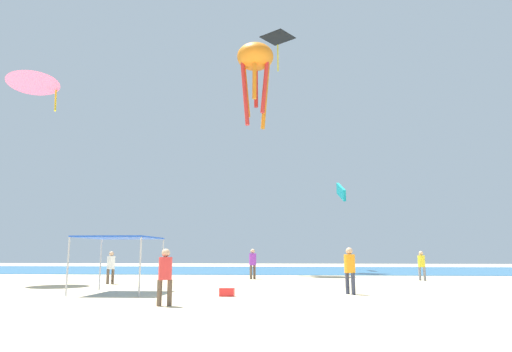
{
  "coord_description": "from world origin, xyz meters",
  "views": [
    {
      "loc": [
        1.56,
        -17.11,
        1.63
      ],
      "look_at": [
        -0.82,
        12.74,
        6.78
      ],
      "focal_mm": 31.54,
      "sensor_mm": 36.0,
      "label": 1
    }
  ],
  "objects_px": {
    "person_leftmost": "(165,272)",
    "person_central": "(253,261)",
    "person_far_shore": "(422,263)",
    "kite_delta_pink": "(34,80)",
    "kite_diamond_black": "(278,39)",
    "person_near_tent": "(111,265)",
    "kite_octopus_orange": "(255,61)",
    "kite_parafoil_teal": "(341,192)",
    "cooler_box": "(227,292)",
    "canopy_tent": "(120,240)",
    "person_rightmost": "(350,267)"
  },
  "relations": [
    {
      "from": "person_leftmost",
      "to": "person_far_shore",
      "type": "xyz_separation_m",
      "value": [
        11.81,
        14.17,
        -0.01
      ]
    },
    {
      "from": "person_near_tent",
      "to": "kite_delta_pink",
      "type": "xyz_separation_m",
      "value": [
        -5.45,
        0.25,
        10.83
      ]
    },
    {
      "from": "person_near_tent",
      "to": "kite_delta_pink",
      "type": "height_order",
      "value": "kite_delta_pink"
    },
    {
      "from": "person_far_shore",
      "to": "person_leftmost",
      "type": "bearing_deg",
      "value": 96.32
    },
    {
      "from": "person_leftmost",
      "to": "kite_parafoil_teal",
      "type": "xyz_separation_m",
      "value": [
        8.86,
        29.94,
        6.5
      ]
    },
    {
      "from": "person_near_tent",
      "to": "person_leftmost",
      "type": "height_order",
      "value": "person_leftmost"
    },
    {
      "from": "person_far_shore",
      "to": "cooler_box",
      "type": "xyz_separation_m",
      "value": [
        -10.32,
        -10.8,
        -0.86
      ]
    },
    {
      "from": "person_near_tent",
      "to": "kite_parafoil_teal",
      "type": "distance_m",
      "value": 25.72
    },
    {
      "from": "kite_octopus_orange",
      "to": "kite_delta_pink",
      "type": "distance_m",
      "value": 17.74
    },
    {
      "from": "kite_octopus_orange",
      "to": "person_near_tent",
      "type": "bearing_deg",
      "value": -31.53
    },
    {
      "from": "person_rightmost",
      "to": "cooler_box",
      "type": "distance_m",
      "value": 5.06
    },
    {
      "from": "kite_octopus_orange",
      "to": "canopy_tent",
      "type": "bearing_deg",
      "value": -15.17
    },
    {
      "from": "person_rightmost",
      "to": "person_far_shore",
      "type": "height_order",
      "value": "person_rightmost"
    },
    {
      "from": "canopy_tent",
      "to": "kite_diamond_black",
      "type": "relative_size",
      "value": 0.87
    },
    {
      "from": "canopy_tent",
      "to": "person_rightmost",
      "type": "xyz_separation_m",
      "value": [
        9.57,
        0.16,
        -1.1
      ]
    },
    {
      "from": "kite_octopus_orange",
      "to": "kite_parafoil_teal",
      "type": "bearing_deg",
      "value": 136.94
    },
    {
      "from": "kite_parafoil_teal",
      "to": "kite_diamond_black",
      "type": "bearing_deg",
      "value": -65.63
    },
    {
      "from": "person_near_tent",
      "to": "kite_octopus_orange",
      "type": "relative_size",
      "value": 0.24
    },
    {
      "from": "person_central",
      "to": "person_rightmost",
      "type": "xyz_separation_m",
      "value": [
        4.85,
        -10.39,
        -0.03
      ]
    },
    {
      "from": "person_leftmost",
      "to": "kite_octopus_orange",
      "type": "height_order",
      "value": "kite_octopus_orange"
    },
    {
      "from": "person_central",
      "to": "kite_delta_pink",
      "type": "distance_m",
      "value": 17.33
    },
    {
      "from": "person_leftmost",
      "to": "person_rightmost",
      "type": "bearing_deg",
      "value": -157.93
    },
    {
      "from": "person_near_tent",
      "to": "kite_octopus_orange",
      "type": "xyz_separation_m",
      "value": [
        6.89,
        11.59,
        16.63
      ]
    },
    {
      "from": "person_leftmost",
      "to": "kite_diamond_black",
      "type": "height_order",
      "value": "kite_diamond_black"
    },
    {
      "from": "kite_octopus_orange",
      "to": "person_far_shore",
      "type": "bearing_deg",
      "value": 55.12
    },
    {
      "from": "person_leftmost",
      "to": "kite_delta_pink",
      "type": "height_order",
      "value": "kite_delta_pink"
    },
    {
      "from": "person_leftmost",
      "to": "kite_diamond_black",
      "type": "distance_m",
      "value": 34.04
    },
    {
      "from": "person_near_tent",
      "to": "kite_parafoil_teal",
      "type": "height_order",
      "value": "kite_parafoil_teal"
    },
    {
      "from": "person_central",
      "to": "cooler_box",
      "type": "xyz_separation_m",
      "value": [
        0.02,
        -11.59,
        -0.94
      ]
    },
    {
      "from": "person_leftmost",
      "to": "person_near_tent",
      "type": "bearing_deg",
      "value": -73.31
    },
    {
      "from": "kite_delta_pink",
      "to": "person_central",
      "type": "bearing_deg",
      "value": 169.46
    },
    {
      "from": "person_leftmost",
      "to": "kite_parafoil_teal",
      "type": "relative_size",
      "value": 0.47
    },
    {
      "from": "cooler_box",
      "to": "kite_delta_pink",
      "type": "relative_size",
      "value": 0.14
    },
    {
      "from": "person_far_shore",
      "to": "kite_diamond_black",
      "type": "height_order",
      "value": "kite_diamond_black"
    },
    {
      "from": "person_leftmost",
      "to": "person_central",
      "type": "distance_m",
      "value": 15.03
    },
    {
      "from": "cooler_box",
      "to": "kite_octopus_orange",
      "type": "height_order",
      "value": "kite_octopus_orange"
    },
    {
      "from": "kite_parafoil_teal",
      "to": "kite_octopus_orange",
      "type": "bearing_deg",
      "value": -47.36
    },
    {
      "from": "kite_diamond_black",
      "to": "kite_parafoil_teal",
      "type": "bearing_deg",
      "value": 63.99
    },
    {
      "from": "person_leftmost",
      "to": "kite_parafoil_teal",
      "type": "height_order",
      "value": "kite_parafoil_teal"
    },
    {
      "from": "cooler_box",
      "to": "person_near_tent",
      "type": "bearing_deg",
      "value": 138.43
    },
    {
      "from": "person_far_shore",
      "to": "kite_parafoil_teal",
      "type": "distance_m",
      "value": 17.31
    },
    {
      "from": "person_central",
      "to": "person_far_shore",
      "type": "xyz_separation_m",
      "value": [
        10.33,
        -0.79,
        -0.08
      ]
    },
    {
      "from": "person_central",
      "to": "cooler_box",
      "type": "relative_size",
      "value": 3.33
    },
    {
      "from": "canopy_tent",
      "to": "kite_delta_pink",
      "type": "height_order",
      "value": "kite_delta_pink"
    },
    {
      "from": "person_leftmost",
      "to": "cooler_box",
      "type": "xyz_separation_m",
      "value": [
        1.49,
        3.37,
        -0.86
      ]
    },
    {
      "from": "canopy_tent",
      "to": "kite_parafoil_teal",
      "type": "distance_m",
      "value": 28.76
    },
    {
      "from": "kite_diamond_black",
      "to": "kite_parafoil_teal",
      "type": "xyz_separation_m",
      "value": [
        5.98,
        3.38,
        -14.59
      ]
    },
    {
      "from": "person_far_shore",
      "to": "person_near_tent",
      "type": "bearing_deg",
      "value": 60.03
    },
    {
      "from": "person_rightmost",
      "to": "kite_delta_pink",
      "type": "distance_m",
      "value": 21.31
    },
    {
      "from": "person_near_tent",
      "to": "person_central",
      "type": "xyz_separation_m",
      "value": [
        7.25,
        5.14,
        0.1
      ]
    }
  ]
}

